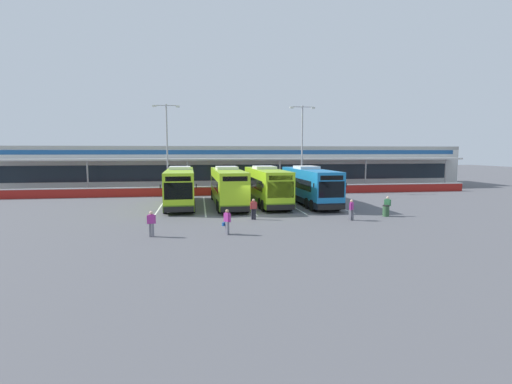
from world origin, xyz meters
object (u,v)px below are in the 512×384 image
pedestrian_child (151,223)px  pedestrian_approaching_bus (351,209)px  lamp_post_west (167,143)px  coach_bus_right_centre (309,186)px  litter_bin (386,211)px  lamp_post_centre (302,143)px  coach_bus_left_centre (228,187)px  coach_bus_centre (266,186)px  coach_bus_leftmost (180,187)px  pedestrian_near_bin (254,208)px  pedestrian_in_dark_coat (387,205)px  pedestrian_with_handbag (227,221)px

pedestrian_child → pedestrian_approaching_bus: 14.88m
pedestrian_approaching_bus → lamp_post_west: (-15.36, 20.57, 5.42)m
coach_bus_right_centre → lamp_post_west: size_ratio=1.11×
lamp_post_west → litter_bin: (18.86, -19.35, -5.82)m
lamp_post_centre → coach_bus_left_centre: bearing=-135.6°
coach_bus_left_centre → coach_bus_centre: same height
coach_bus_leftmost → lamp_post_centre: size_ratio=1.11×
pedestrian_near_bin → pedestrian_approaching_bus: same height
coach_bus_leftmost → coach_bus_right_centre: bearing=-3.4°
coach_bus_left_centre → pedestrian_in_dark_coat: (12.48, -8.01, -0.91)m
coach_bus_centre → litter_bin: bearing=-45.9°
pedestrian_with_handbag → pedestrian_near_bin: same height
coach_bus_left_centre → pedestrian_with_handbag: (-1.04, -12.81, -0.93)m
coach_bus_left_centre → pedestrian_with_handbag: 12.89m
coach_bus_centre → pedestrian_with_handbag: coach_bus_centre is taller
pedestrian_near_bin → lamp_post_west: (-7.98, 19.10, 5.42)m
lamp_post_centre → litter_bin: 19.27m
coach_bus_right_centre → lamp_post_west: lamp_post_west is taller
coach_bus_left_centre → pedestrian_near_bin: 8.10m
coach_bus_leftmost → coach_bus_left_centre: same height
pedestrian_near_bin → litter_bin: size_ratio=1.74×
pedestrian_with_handbag → pedestrian_near_bin: size_ratio=1.00×
coach_bus_left_centre → lamp_post_centre: lamp_post_centre is taller
lamp_post_west → pedestrian_in_dark_coat: bearing=-45.2°
coach_bus_leftmost → coach_bus_right_centre: 12.82m
pedestrian_approaching_bus → lamp_post_west: lamp_post_west is taller
coach_bus_left_centre → pedestrian_child: bearing=-114.2°
pedestrian_near_bin → pedestrian_approaching_bus: size_ratio=1.00×
coach_bus_centre → coach_bus_right_centre: size_ratio=1.00×
coach_bus_centre → pedestrian_approaching_bus: bearing=-63.7°
coach_bus_left_centre → litter_bin: coach_bus_left_centre is taller
pedestrian_near_bin → pedestrian_child: bearing=-145.9°
coach_bus_leftmost → lamp_post_centre: 18.20m
pedestrian_child → coach_bus_leftmost: bearing=85.2°
coach_bus_centre → pedestrian_approaching_bus: coach_bus_centre is taller
pedestrian_child → lamp_post_centre: (16.02, 22.82, 5.42)m
coach_bus_leftmost → litter_bin: coach_bus_leftmost is taller
lamp_post_centre → litter_bin: (1.98, -18.26, -5.82)m
coach_bus_leftmost → pedestrian_near_bin: coach_bus_leftmost is taller
coach_bus_right_centre → lamp_post_west: (-14.79, 11.30, 4.50)m
pedestrian_approaching_bus → coach_bus_right_centre: bearing=93.6°
pedestrian_approaching_bus → coach_bus_centre: bearing=116.3°
coach_bus_leftmost → litter_bin: size_ratio=13.13×
pedestrian_in_dark_coat → litter_bin: (-0.21, -0.18, -0.41)m
coach_bus_leftmost → pedestrian_child: 13.46m
lamp_post_centre → pedestrian_near_bin: bearing=-116.3°
coach_bus_centre → coach_bus_right_centre: same height
coach_bus_left_centre → coach_bus_right_centre: (8.19, -0.14, 0.00)m
lamp_post_west → lamp_post_centre: (16.88, -1.09, 0.00)m
pedestrian_with_handbag → pedestrian_approaching_bus: size_ratio=1.00×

